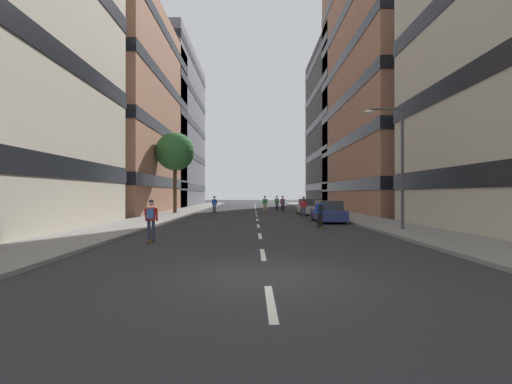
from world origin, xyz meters
TOP-DOWN VIEW (x-y plane):
  - ground_plane at (0.00, 25.26)m, footprint 151.55×151.55m
  - sidewalk_left at (-8.02, 28.42)m, footprint 3.62×69.46m
  - sidewalk_right at (8.02, 28.42)m, footprint 3.62×69.46m
  - lane_markings at (0.00, 25.50)m, footprint 0.16×57.20m
  - building_left_mid at (-16.36, 30.24)m, footprint 13.19×21.91m
  - building_left_far at (-16.36, 47.86)m, footprint 13.19×22.66m
  - building_right_mid at (16.36, 30.24)m, footprint 13.19×23.13m
  - building_right_far at (16.36, 47.86)m, footprint 13.19×19.67m
  - parked_car_near at (5.01, 24.73)m, footprint 1.82×4.40m
  - parked_car_mid at (5.01, 15.90)m, footprint 1.82×4.40m
  - street_tree_near at (-8.02, 25.37)m, footprint 3.75×3.75m
  - streetlamp_right at (7.29, 9.81)m, footprint 2.13×0.30m
  - skater_0 at (3.61, 11.66)m, footprint 0.56×0.92m
  - skater_1 at (-4.37, 27.34)m, footprint 0.55×0.91m
  - skater_2 at (1.01, 29.72)m, footprint 0.55×0.92m
  - skater_3 at (2.54, 32.85)m, footprint 0.55×0.91m
  - skater_4 at (3.92, 20.35)m, footprint 0.55×0.92m
  - skater_5 at (-4.61, 6.02)m, footprint 0.55×0.91m
  - skater_6 at (3.12, 31.32)m, footprint 0.57×0.92m

SIDE VIEW (x-z plane):
  - ground_plane at x=0.00m, z-range 0.00..0.00m
  - lane_markings at x=0.00m, z-range 0.00..0.01m
  - sidewalk_left at x=-8.02m, z-range 0.00..0.14m
  - sidewalk_right at x=8.02m, z-range 0.00..0.14m
  - parked_car_near at x=5.01m, z-range -0.06..1.46m
  - parked_car_mid at x=5.01m, z-range -0.06..1.46m
  - skater_1 at x=-4.37m, z-range 0.10..1.87m
  - skater_2 at x=1.01m, z-range 0.10..1.87m
  - skater_4 at x=3.92m, z-range 0.10..1.87m
  - skater_0 at x=3.61m, z-range 0.13..1.90m
  - skater_3 at x=2.54m, z-range 0.13..1.90m
  - skater_5 at x=-4.61m, z-range 0.13..1.90m
  - skater_6 at x=3.12m, z-range 0.13..1.90m
  - streetlamp_right at x=7.29m, z-range 0.89..7.39m
  - street_tree_near at x=-8.02m, z-range 2.18..10.09m
  - building_left_mid at x=-16.36m, z-range 0.09..21.84m
  - building_left_far at x=-16.36m, z-range 0.09..25.34m
  - building_right_far at x=16.36m, z-range 0.09..26.02m
  - building_right_mid at x=16.36m, z-range 0.09..33.81m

